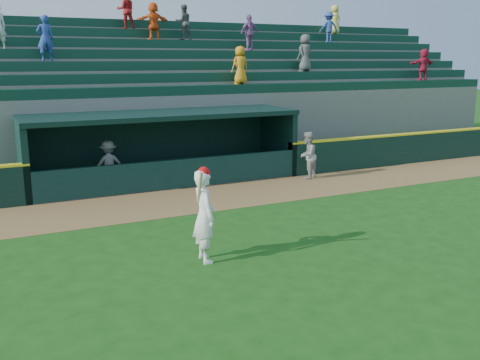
{
  "coord_description": "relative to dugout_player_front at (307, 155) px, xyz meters",
  "views": [
    {
      "loc": [
        -5.73,
        -10.07,
        4.24
      ],
      "look_at": [
        0.0,
        1.6,
        1.3
      ],
      "focal_mm": 40.0,
      "sensor_mm": 36.0,
      "label": 1
    }
  ],
  "objects": [
    {
      "name": "field_wall_right",
      "position": [
        7.41,
        0.64,
        -0.26
      ],
      "size": [
        15.5,
        0.3,
        1.2
      ],
      "primitive_type": "cube",
      "color": "black",
      "rests_on": "ground"
    },
    {
      "name": "dugout_player_inside",
      "position": [
        -6.77,
        1.8,
        -0.06
      ],
      "size": [
        1.05,
        0.62,
        1.6
      ],
      "primitive_type": "imported",
      "rotation": [
        0.0,
        0.0,
        3.17
      ],
      "color": "gray",
      "rests_on": "ground"
    },
    {
      "name": "warning_track",
      "position": [
        -4.84,
        -1.01,
        -0.85
      ],
      "size": [
        40.0,
        3.0,
        0.01
      ],
      "primitive_type": "cube",
      "color": "brown",
      "rests_on": "ground"
    },
    {
      "name": "wall_stripe_right",
      "position": [
        7.41,
        0.64,
        0.37
      ],
      "size": [
        15.5,
        0.32,
        0.06
      ],
      "primitive_type": "cube",
      "color": "yellow",
      "rests_on": "field_wall_right"
    },
    {
      "name": "ground",
      "position": [
        -4.84,
        -5.91,
        -0.86
      ],
      "size": [
        120.0,
        120.0,
        0.0
      ],
      "primitive_type": "plane",
      "color": "#184711",
      "rests_on": "ground"
    },
    {
      "name": "batter_at_plate",
      "position": [
        -6.46,
        -5.9,
        0.17
      ],
      "size": [
        0.53,
        0.86,
        2.08
      ],
      "color": "white",
      "rests_on": "ground"
    },
    {
      "name": "dugout",
      "position": [
        -4.84,
        2.09,
        0.5
      ],
      "size": [
        9.4,
        2.8,
        2.46
      ],
      "color": "slate",
      "rests_on": "ground"
    },
    {
      "name": "dugout_player_front",
      "position": [
        0.0,
        0.0,
        0.0
      ],
      "size": [
        1.05,
        0.99,
        1.71
      ],
      "primitive_type": "imported",
      "rotation": [
        0.0,
        0.0,
        3.69
      ],
      "color": "#A0A09B",
      "rests_on": "ground"
    },
    {
      "name": "stands",
      "position": [
        -4.82,
        6.65,
        1.54
      ],
      "size": [
        34.5,
        6.25,
        7.12
      ],
      "color": "slate",
      "rests_on": "ground"
    }
  ]
}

